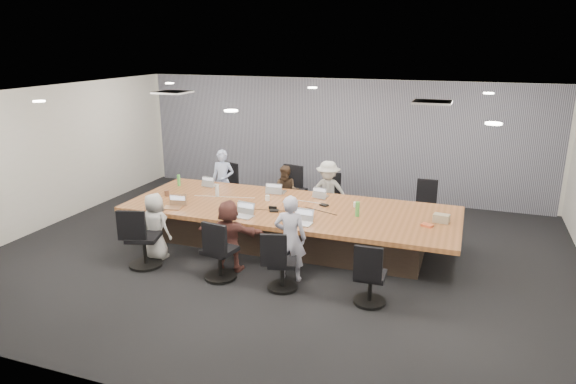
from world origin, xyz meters
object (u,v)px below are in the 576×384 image
(person_4, at_px, (155,226))
(bottle_green_left, at_px, (179,180))
(laptop_0, at_px, (211,185))
(bottle_clear, at_px, (217,190))
(laptop_2, at_px, (320,196))
(laptop_4, at_px, (172,208))
(stapler, at_px, (273,208))
(chair_7, at_px, (370,280))
(mug_brown, at_px, (167,193))
(laptop_5, at_px, (243,216))
(snack_packet, at_px, (427,225))
(bottle_green_right, at_px, (357,209))
(canvas_bag, at_px, (441,218))
(chair_6, at_px, (282,267))
(conference_table, at_px, (290,224))
(laptop_6, at_px, (301,224))
(person_6, at_px, (290,238))
(chair_0, at_px, (230,191))
(chair_1, at_px, (292,194))
(person_0, at_px, (223,181))
(person_1, at_px, (287,193))
(person_5, at_px, (229,236))
(chair_2, at_px, (332,202))
(laptop_1, at_px, (277,192))
(chair_5, at_px, (220,255))
(person_2, at_px, (328,193))
(chair_3, at_px, (424,211))

(person_4, distance_m, bottle_green_left, 2.04)
(laptop_0, bearing_deg, bottle_clear, 132.02)
(laptop_2, xyz_separation_m, laptop_4, (-2.32, -1.60, 0.00))
(laptop_2, height_order, stapler, stapler)
(chair_7, xyz_separation_m, mug_brown, (-4.32, 1.54, 0.43))
(laptop_4, bearing_deg, laptop_5, -11.99)
(chair_7, bearing_deg, snack_packet, 65.94)
(laptop_4, relative_size, bottle_green_right, 1.22)
(bottle_clear, relative_size, canvas_bag, 0.94)
(person_4, height_order, laptop_5, person_4)
(chair_6, bearing_deg, bottle_green_left, 128.84)
(conference_table, height_order, stapler, stapler)
(laptop_5, height_order, laptop_6, same)
(chair_6, distance_m, person_6, 0.48)
(chair_0, height_order, laptop_6, same)
(chair_1, relative_size, laptop_2, 3.09)
(person_0, height_order, person_1, person_0)
(person_5, relative_size, snack_packet, 6.59)
(laptop_6, bearing_deg, chair_6, -87.17)
(person_1, bearing_deg, person_5, -101.40)
(person_6, distance_m, stapler, 1.34)
(person_6, bearing_deg, laptop_6, -98.75)
(chair_2, bearing_deg, laptop_1, 61.00)
(chair_5, xyz_separation_m, bottle_clear, (-0.98, 1.85, 0.46))
(chair_0, relative_size, snack_packet, 4.16)
(laptop_4, height_order, laptop_5, same)
(person_0, bearing_deg, laptop_5, -63.95)
(person_0, height_order, snack_packet, person_0)
(person_0, relative_size, canvas_bag, 5.38)
(mug_brown, xyz_separation_m, canvas_bag, (5.14, 0.23, 0.01))
(chair_0, distance_m, person_6, 3.97)
(person_5, bearing_deg, chair_1, -99.90)
(chair_1, height_order, chair_2, chair_1)
(conference_table, distance_m, person_4, 2.40)
(chair_2, relative_size, bottle_green_right, 2.82)
(chair_6, xyz_separation_m, person_0, (-2.52, 3.05, 0.33))
(laptop_1, relative_size, canvas_bag, 1.30)
(conference_table, bearing_deg, laptop_5, -125.49)
(person_2, relative_size, laptop_2, 4.69)
(person_2, height_order, person_4, person_2)
(chair_2, relative_size, bottle_clear, 3.08)
(laptop_0, distance_m, bottle_green_right, 3.43)
(laptop_0, bearing_deg, chair_5, 125.78)
(person_2, xyz_separation_m, bottle_clear, (-1.89, -1.20, 0.20))
(bottle_clear, distance_m, canvas_bag, 4.20)
(laptop_0, bearing_deg, canvas_bag, 176.63)
(chair_0, relative_size, person_0, 0.55)
(person_1, bearing_deg, stapler, -89.94)
(chair_3, xyz_separation_m, stapler, (-2.49, -1.93, 0.39))
(laptop_6, distance_m, canvas_bag, 2.34)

